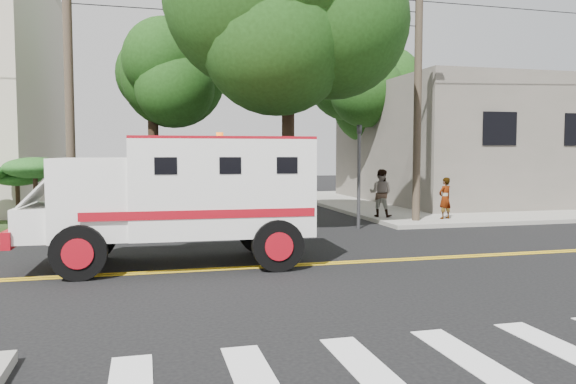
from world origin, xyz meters
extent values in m
plane|color=black|center=(0.00, 0.00, 0.00)|extent=(100.00, 100.00, 0.00)
cube|color=gray|center=(13.50, 13.50, 0.07)|extent=(17.00, 17.00, 0.15)
cube|color=#615D53|center=(15.00, 14.00, 3.15)|extent=(14.00, 12.00, 6.00)
cylinder|color=#382D23|center=(-5.60, 6.00, 4.50)|extent=(0.28, 0.28, 9.00)
cylinder|color=#382D23|center=(6.30, 6.20, 4.50)|extent=(0.28, 0.28, 9.00)
cylinder|color=black|center=(1.50, 6.50, 3.50)|extent=(0.44, 0.44, 7.00)
sphere|color=#16360E|center=(1.50, 6.50, 7.00)|extent=(5.32, 5.32, 5.32)
sphere|color=#16360E|center=(2.64, 5.74, 7.57)|extent=(4.56, 4.56, 4.56)
cylinder|color=black|center=(-3.00, 12.00, 2.80)|extent=(0.44, 0.44, 5.60)
sphere|color=#16360E|center=(-3.00, 12.00, 5.60)|extent=(3.92, 3.92, 3.92)
sphere|color=#16360E|center=(-2.16, 11.44, 6.02)|extent=(3.36, 3.36, 3.36)
cylinder|color=black|center=(8.50, 16.00, 2.97)|extent=(0.44, 0.44, 5.95)
sphere|color=#16360E|center=(8.50, 16.00, 5.95)|extent=(4.20, 4.20, 4.20)
sphere|color=#16360E|center=(9.40, 15.40, 6.40)|extent=(3.60, 3.60, 3.60)
cylinder|color=#3F3F42|center=(3.80, 5.60, 1.80)|extent=(0.12, 0.12, 3.60)
imported|color=#3F3F42|center=(3.80, 5.60, 3.15)|extent=(0.15, 0.18, 0.90)
cylinder|color=#3F3F42|center=(-6.20, 6.20, 1.00)|extent=(0.06, 0.06, 2.00)
cube|color=#0C33A5|center=(-6.20, 6.14, 1.80)|extent=(0.45, 0.03, 0.45)
cube|color=#1E3314|center=(-7.50, 6.80, 0.27)|extent=(3.20, 2.00, 0.24)
cylinder|color=black|center=(-7.40, 7.20, 1.07)|extent=(0.14, 0.14, 1.36)
ellipsoid|color=#194414|center=(-7.40, 7.20, 1.83)|extent=(1.55, 1.55, 0.54)
cylinder|color=black|center=(-6.70, 6.30, 1.23)|extent=(0.14, 0.14, 1.68)
ellipsoid|color=#194414|center=(-6.70, 6.30, 2.17)|extent=(1.91, 1.91, 0.66)
cube|color=white|center=(-1.66, 0.71, 1.84)|extent=(4.18, 2.56, 2.21)
cube|color=white|center=(-4.50, 0.81, 1.63)|extent=(1.76, 2.37, 1.79)
cube|color=black|center=(-5.31, 0.84, 2.10)|extent=(0.13, 1.79, 0.74)
cube|color=white|center=(-5.60, 0.85, 1.10)|extent=(1.02, 2.13, 0.74)
cube|color=#A10C17|center=(-6.12, 0.86, 0.84)|extent=(0.27, 2.26, 0.37)
cube|color=#A10C17|center=(-1.66, 0.71, 2.97)|extent=(4.18, 2.56, 0.06)
cylinder|color=black|center=(-4.75, -0.36, 0.58)|extent=(1.17, 0.38, 1.16)
cylinder|color=black|center=(-4.66, 1.99, 0.58)|extent=(1.17, 0.38, 1.16)
cylinder|color=black|center=(-0.55, -0.51, 0.58)|extent=(1.17, 0.38, 1.16)
cylinder|color=black|center=(-0.46, 1.84, 0.58)|extent=(1.17, 0.38, 1.16)
imported|color=gray|center=(7.57, 6.34, 0.93)|extent=(0.66, 0.53, 1.57)
imported|color=gray|center=(5.50, 7.58, 1.08)|extent=(1.14, 1.10, 1.85)
camera|label=1|loc=(-3.41, -12.58, 2.64)|focal=35.00mm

